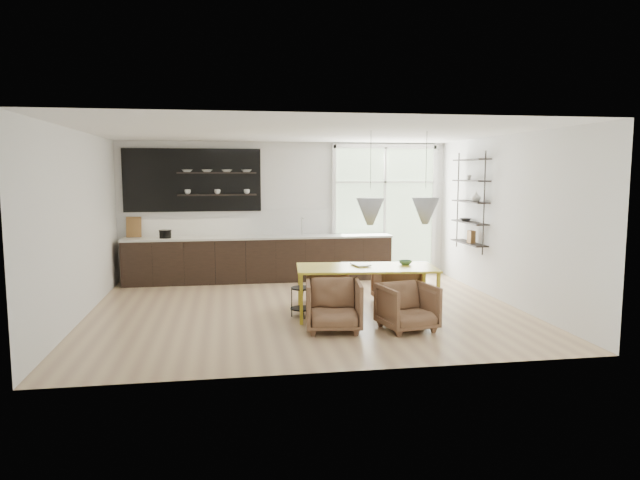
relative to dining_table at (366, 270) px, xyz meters
The scene contains 11 objects.
room 1.84m from the dining_table, 100.05° to the left, with size 7.02×6.01×2.91m.
kitchen_run 3.62m from the dining_table, 115.73° to the left, with size 5.54×0.69×2.75m.
right_shelving 3.17m from the dining_table, 35.13° to the left, with size 0.26×1.22×1.90m.
dining_table is the anchor object (origin of this frame).
armchair_back_left 1.12m from the dining_table, 116.26° to the left, with size 0.71×0.73×0.66m, color brown.
armchair_back_right 1.14m from the dining_table, 46.85° to the left, with size 0.73×0.75×0.68m, color brown.
armchair_front_left 1.04m from the dining_table, 132.40° to the right, with size 0.78×0.80×0.73m, color brown.
armchair_front_right 1.04m from the dining_table, 65.47° to the right, with size 0.72×0.74×0.67m, color brown.
wire_stool 1.10m from the dining_table, behind, with size 0.37×0.37×0.47m.
table_book 0.21m from the dining_table, 155.76° to the left, with size 0.23×0.31×0.03m, color white.
table_bowl 0.69m from the dining_table, ahead, with size 0.21×0.21×0.07m, color #4C7B57.
Camera 1 is at (-1.26, -9.15, 2.26)m, focal length 32.00 mm.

